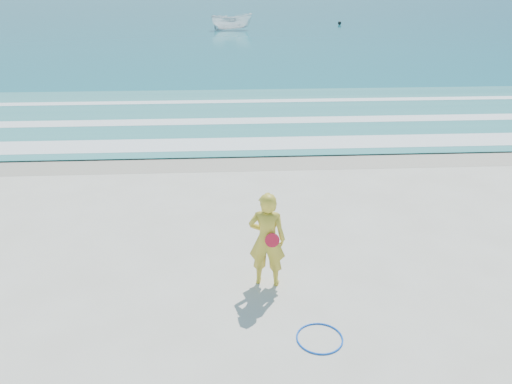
{
  "coord_description": "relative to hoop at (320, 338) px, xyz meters",
  "views": [
    {
      "loc": [
        -0.14,
        -6.24,
        5.56
      ],
      "look_at": [
        0.45,
        4.0,
        1.0
      ],
      "focal_mm": 35.0,
      "sensor_mm": 36.0,
      "label": 1
    }
  ],
  "objects": [
    {
      "name": "ground",
      "position": [
        -1.28,
        -0.22,
        -0.01
      ],
      "size": [
        400.0,
        400.0,
        0.0
      ],
      "primitive_type": "plane",
      "color": "silver",
      "rests_on": "ground"
    },
    {
      "name": "wet_sand",
      "position": [
        -1.28,
        8.78,
        -0.01
      ],
      "size": [
        400.0,
        2.4,
        0.0
      ],
      "primitive_type": "cube",
      "color": "#B2A893",
      "rests_on": "ground"
    },
    {
      "name": "ocean",
      "position": [
        -1.28,
        104.78,
        0.01
      ],
      "size": [
        400.0,
        190.0,
        0.04
      ],
      "primitive_type": "cube",
      "color": "#19727F",
      "rests_on": "ground"
    },
    {
      "name": "shallow",
      "position": [
        -1.28,
        13.78,
        0.03
      ],
      "size": [
        400.0,
        10.0,
        0.01
      ],
      "primitive_type": "cube",
      "color": "#59B7AD",
      "rests_on": "ocean"
    },
    {
      "name": "foam_near",
      "position": [
        -1.28,
        10.08,
        0.04
      ],
      "size": [
        400.0,
        1.4,
        0.01
      ],
      "primitive_type": "cube",
      "color": "white",
      "rests_on": "shallow"
    },
    {
      "name": "foam_mid",
      "position": [
        -1.28,
        12.98,
        0.04
      ],
      "size": [
        400.0,
        0.9,
        0.01
      ],
      "primitive_type": "cube",
      "color": "white",
      "rests_on": "shallow"
    },
    {
      "name": "foam_far",
      "position": [
        -1.28,
        16.28,
        0.04
      ],
      "size": [
        400.0,
        0.6,
        0.01
      ],
      "primitive_type": "cube",
      "color": "white",
      "rests_on": "shallow"
    },
    {
      "name": "hoop",
      "position": [
        0.0,
        0.0,
        0.0
      ],
      "size": [
        0.88,
        0.88,
        0.03
      ],
      "primitive_type": "torus",
      "rotation": [
        0.0,
        0.0,
        -0.14
      ],
      "color": "blue",
      "rests_on": "ground"
    },
    {
      "name": "boat",
      "position": [
        -0.83,
        46.84,
        0.83
      ],
      "size": [
        4.32,
        1.98,
        1.62
      ],
      "primitive_type": "imported",
      "rotation": [
        0.0,
        0.0,
        1.67
      ],
      "color": "white",
      "rests_on": "ocean"
    },
    {
      "name": "buoy",
      "position": [
        11.27,
        51.56,
        0.22
      ],
      "size": [
        0.39,
        0.39,
        0.39
      ],
      "primitive_type": "sphere",
      "color": "black",
      "rests_on": "ocean"
    },
    {
      "name": "woman",
      "position": [
        -0.75,
        1.68,
        0.94
      ],
      "size": [
        0.78,
        0.59,
        1.91
      ],
      "color": "gold",
      "rests_on": "ground"
    }
  ]
}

